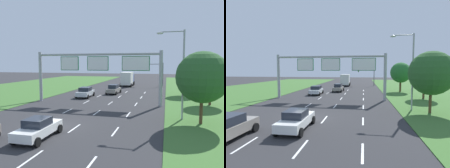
{
  "view_description": "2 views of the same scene",
  "coord_description": "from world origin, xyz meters",
  "views": [
    {
      "loc": [
        9.11,
        -16.44,
        5.37
      ],
      "look_at": [
        2.66,
        9.24,
        2.89
      ],
      "focal_mm": 35.0,
      "sensor_mm": 36.0,
      "label": 1
    },
    {
      "loc": [
        5.27,
        -15.29,
        4.47
      ],
      "look_at": [
        1.21,
        12.18,
        2.32
      ],
      "focal_mm": 28.0,
      "sensor_mm": 36.0,
      "label": 2
    }
  ],
  "objects": [
    {
      "name": "ground_plane",
      "position": [
        0.0,
        0.0,
        0.0
      ],
      "size": [
        200.0,
        200.0,
        0.0
      ],
      "primitive_type": "plane",
      "color": "#2D2D30"
    },
    {
      "name": "lane_dashes_inner_left",
      "position": [
        -1.75,
        3.0,
        0.0
      ],
      "size": [
        0.14,
        44.4,
        0.01
      ],
      "color": "white",
      "rests_on": "ground_plane"
    },
    {
      "name": "lane_dashes_inner_right",
      "position": [
        1.75,
        3.0,
        0.0
      ],
      "size": [
        0.14,
        44.4,
        0.01
      ],
      "color": "white",
      "rests_on": "ground_plane"
    },
    {
      "name": "lane_dashes_slip",
      "position": [
        5.25,
        3.0,
        0.0
      ],
      "size": [
        0.14,
        44.4,
        0.01
      ],
      "color": "white",
      "rests_on": "ground_plane"
    },
    {
      "name": "car_lead_silver",
      "position": [
        -3.51,
        16.21,
        0.81
      ],
      "size": [
        2.32,
        4.42,
        1.6
      ],
      "rotation": [
        0.0,
        0.0,
        0.05
      ],
      "color": "silver",
      "rests_on": "ground_plane"
    },
    {
      "name": "car_mid_lane",
      "position": [
        0.23,
        -2.88,
        0.75
      ],
      "size": [
        2.01,
        4.2,
        1.49
      ],
      "rotation": [
        0.0,
        0.0,
        0.01
      ],
      "color": "white",
      "rests_on": "ground_plane"
    },
    {
      "name": "car_far_ahead",
      "position": [
        -0.06,
        21.23,
        0.82
      ],
      "size": [
        2.12,
        4.26,
        1.65
      ],
      "rotation": [
        0.0,
        0.0,
        -0.04
      ],
      "color": "gray",
      "rests_on": "ground_plane"
    },
    {
      "name": "box_truck",
      "position": [
        -0.02,
        35.4,
        1.77
      ],
      "size": [
        2.8,
        7.17,
        3.34
      ],
      "rotation": [
        0.0,
        0.0,
        0.02
      ],
      "color": "navy",
      "rests_on": "ground_plane"
    },
    {
      "name": "sign_gantry",
      "position": [
        0.34,
        11.3,
        4.93
      ],
      "size": [
        17.24,
        0.44,
        7.0
      ],
      "color": "#9EA0A5",
      "rests_on": "ground_plane"
    },
    {
      "name": "traffic_light_mast",
      "position": [
        6.28,
        36.32,
        3.87
      ],
      "size": [
        4.76,
        0.49,
        5.6
      ],
      "color": "#47494F",
      "rests_on": "ground_plane"
    },
    {
      "name": "street_lamp",
      "position": [
        10.23,
        5.0,
        5.08
      ],
      "size": [
        2.61,
        0.32,
        8.5
      ],
      "color": "#9EA0A5",
      "rests_on": "ground_plane"
    },
    {
      "name": "roadside_tree_near",
      "position": [
        12.12,
        3.82,
        4.19
      ],
      "size": [
        4.53,
        4.53,
        6.46
      ],
      "color": "#513823",
      "rests_on": "ground_plane"
    },
    {
      "name": "roadside_tree_mid",
      "position": [
        14.58,
        13.56,
        3.78
      ],
      "size": [
        4.11,
        4.11,
        5.85
      ],
      "color": "#513823",
      "rests_on": "ground_plane"
    },
    {
      "name": "roadside_tree_far",
      "position": [
        12.8,
        22.32,
        4.02
      ],
      "size": [
        4.19,
        4.19,
        6.13
      ],
      "color": "#513823",
      "rests_on": "ground_plane"
    }
  ]
}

